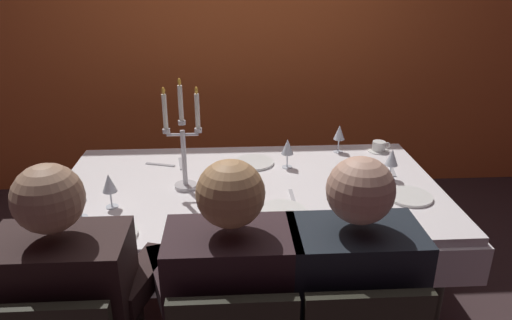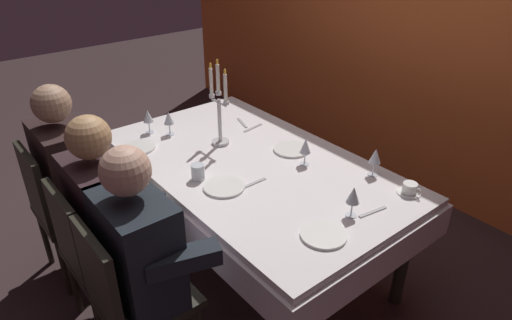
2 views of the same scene
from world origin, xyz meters
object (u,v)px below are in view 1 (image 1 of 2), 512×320
(dining_table, at_px, (249,207))
(dinner_plate_0, at_px, (111,235))
(wine_glass_2, at_px, (392,158))
(dinner_plate_3, at_px, (282,212))
(wine_glass_0, at_px, (78,194))
(wine_glass_3, at_px, (109,184))
(seated_diner_1, at_px, (233,303))
(dinner_plate_1, at_px, (254,163))
(seated_diner_2, at_px, (351,299))
(seated_diner_0, at_px, (68,310))
(candelabra, at_px, (183,146))
(wine_glass_1, at_px, (288,148))
(dinner_plate_2, at_px, (409,197))
(water_tumbler_0, at_px, (245,212))
(wine_glass_4, at_px, (339,133))
(coffee_cup_0, at_px, (379,147))

(dining_table, xyz_separation_m, dinner_plate_0, (-0.58, -0.45, 0.13))
(wine_glass_2, bearing_deg, dinner_plate_3, -150.81)
(wine_glass_0, height_order, wine_glass_3, same)
(seated_diner_1, bearing_deg, dinner_plate_1, 83.56)
(wine_glass_2, distance_m, wine_glass_3, 1.38)
(seated_diner_2, bearing_deg, dinner_plate_1, 102.58)
(dinner_plate_0, height_order, seated_diner_0, seated_diner_0)
(candelabra, height_order, wine_glass_1, candelabra)
(candelabra, xyz_separation_m, dinner_plate_3, (0.45, -0.29, -0.21))
(dinner_plate_0, xyz_separation_m, dinner_plate_2, (1.34, 0.27, 0.00))
(dinner_plate_2, bearing_deg, water_tumbler_0, -167.63)
(dinner_plate_0, bearing_deg, wine_glass_2, 20.26)
(wine_glass_1, distance_m, seated_diner_1, 1.16)
(wine_glass_4, bearing_deg, candelabra, -152.90)
(wine_glass_2, xyz_separation_m, wine_glass_4, (-0.18, 0.40, -0.00))
(wine_glass_4, bearing_deg, dining_table, -141.43)
(dinner_plate_0, height_order, coffee_cup_0, coffee_cup_0)
(dining_table, distance_m, dinner_plate_0, 0.74)
(coffee_cup_0, bearing_deg, wine_glass_2, -98.80)
(dinner_plate_2, bearing_deg, seated_diner_1, -140.17)
(dinner_plate_1, bearing_deg, candelabra, -140.80)
(candelabra, distance_m, wine_glass_4, 0.97)
(seated_diner_1, bearing_deg, wine_glass_0, 137.25)
(dining_table, bearing_deg, dinner_plate_2, -13.39)
(dinner_plate_0, relative_size, wine_glass_3, 1.32)
(dinner_plate_2, bearing_deg, dinner_plate_3, -169.54)
(candelabra, bearing_deg, water_tumbler_0, -50.99)
(dining_table, distance_m, seated_diner_0, 1.09)
(dinner_plate_1, height_order, wine_glass_4, wine_glass_4)
(wine_glass_1, bearing_deg, seated_diner_2, -85.75)
(dinner_plate_1, bearing_deg, seated_diner_0, -119.57)
(candelabra, xyz_separation_m, wine_glass_2, (1.04, 0.04, -0.10))
(coffee_cup_0, bearing_deg, dinner_plate_3, -132.19)
(wine_glass_1, xyz_separation_m, seated_diner_1, (-0.31, -1.11, -0.12))
(dinner_plate_0, bearing_deg, water_tumbler_0, 9.62)
(seated_diner_1, bearing_deg, dinner_plate_2, 39.83)
(wine_glass_0, relative_size, coffee_cup_0, 1.24)
(wine_glass_2, bearing_deg, dinner_plate_1, 160.52)
(wine_glass_3, relative_size, seated_diner_0, 0.13)
(dinner_plate_2, xyz_separation_m, wine_glass_3, (-1.39, -0.01, 0.11))
(dinner_plate_0, bearing_deg, seated_diner_0, -95.33)
(seated_diner_2, bearing_deg, dinner_plate_3, 105.84)
(dinner_plate_2, height_order, wine_glass_3, wine_glass_3)
(wine_glass_2, height_order, coffee_cup_0, wine_glass_2)
(dinner_plate_1, relative_size, water_tumbler_0, 2.50)
(wine_glass_4, bearing_deg, wine_glass_0, -151.08)
(wine_glass_0, relative_size, seated_diner_2, 0.13)
(candelabra, height_order, water_tumbler_0, candelabra)
(water_tumbler_0, bearing_deg, coffee_cup_0, 43.57)
(wine_glass_2, xyz_separation_m, seated_diner_2, (-0.43, -0.92, -0.12))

